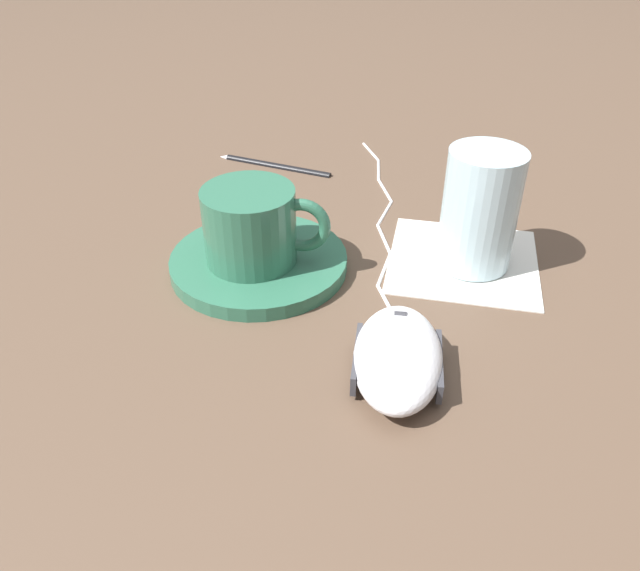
% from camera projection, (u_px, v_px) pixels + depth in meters
% --- Properties ---
extents(ground_plane, '(3.00, 3.00, 0.00)m').
position_uv_depth(ground_plane, '(361.00, 255.00, 0.58)').
color(ground_plane, brown).
extents(saucer, '(0.16, 0.16, 0.01)m').
position_uv_depth(saucer, '(259.00, 262.00, 0.56)').
color(saucer, '#2D664C').
rests_on(saucer, ground).
extents(coffee_cup, '(0.08, 0.11, 0.07)m').
position_uv_depth(coffee_cup, '(253.00, 226.00, 0.53)').
color(coffee_cup, '#2D664C').
rests_on(coffee_cup, saucer).
extents(computer_mouse, '(0.12, 0.09, 0.04)m').
position_uv_depth(computer_mouse, '(398.00, 357.00, 0.44)').
color(computer_mouse, silver).
rests_on(computer_mouse, ground).
extents(mouse_cable, '(0.33, 0.17, 0.00)m').
position_uv_depth(mouse_cable, '(382.00, 212.00, 0.65)').
color(mouse_cable, white).
rests_on(mouse_cable, ground).
extents(napkin_under_glass, '(0.16, 0.16, 0.00)m').
position_uv_depth(napkin_under_glass, '(463.00, 260.00, 0.57)').
color(napkin_under_glass, silver).
rests_on(napkin_under_glass, ground).
extents(drinking_glass, '(0.07, 0.07, 0.11)m').
position_uv_depth(drinking_glass, '(480.00, 210.00, 0.54)').
color(drinking_glass, silver).
rests_on(drinking_glass, napkin_under_glass).
extents(pen, '(0.01, 0.15, 0.01)m').
position_uv_depth(pen, '(274.00, 163.00, 0.74)').
color(pen, black).
rests_on(pen, ground).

